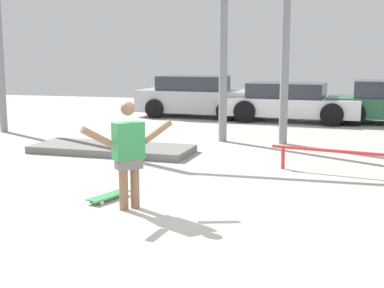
% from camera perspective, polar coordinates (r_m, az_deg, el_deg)
% --- Properties ---
extents(ground_plane, '(36.00, 36.00, 0.00)m').
position_cam_1_polar(ground_plane, '(7.16, -1.17, -7.63)').
color(ground_plane, '#B2ADA3').
extents(skateboarder, '(0.98, 1.07, 1.50)m').
position_cam_1_polar(skateboarder, '(7.32, -6.78, -0.73)').
color(skateboarder, '#8C664C').
rests_on(skateboarder, ground_plane).
extents(skateboard, '(0.44, 0.79, 0.08)m').
position_cam_1_polar(skateboard, '(7.99, -8.88, -5.46)').
color(skateboard, '#338C4C').
rests_on(skateboard, ground_plane).
extents(manual_pad, '(3.52, 1.41, 0.15)m').
position_cam_1_polar(manual_pad, '(11.76, -8.54, -0.53)').
color(manual_pad, slate).
rests_on(manual_pad, ground_plane).
extents(grind_rail, '(2.26, 0.52, 0.44)m').
position_cam_1_polar(grind_rail, '(9.85, 14.94, -1.12)').
color(grind_rail, red).
rests_on(grind_rail, ground_plane).
extents(parked_car_silver, '(4.05, 2.12, 1.39)m').
position_cam_1_polar(parked_car_silver, '(18.30, 0.52, 5.05)').
color(parked_car_silver, '#B7BABF').
rests_on(parked_car_silver, ground_plane).
extents(parked_car_white, '(4.38, 2.11, 1.22)m').
position_cam_1_polar(parked_car_white, '(17.30, 10.45, 4.39)').
color(parked_car_white, white).
rests_on(parked_car_white, ground_plane).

